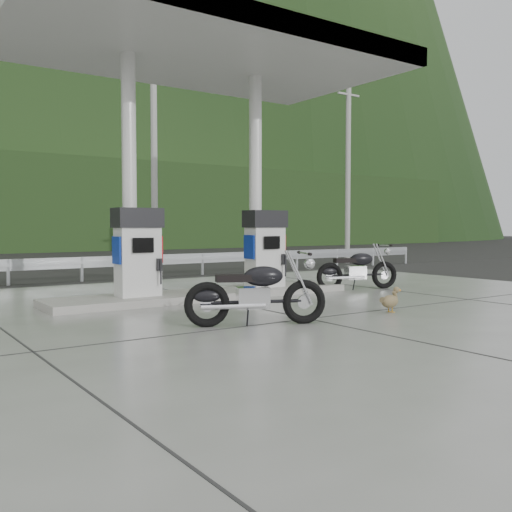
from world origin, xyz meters
TOP-DOWN VIEW (x-y plane):
  - ground at (0.00, 0.00)m, footprint 160.00×160.00m
  - forecourt_apron at (0.00, 0.00)m, footprint 18.00×14.00m
  - pump_island at (0.00, 2.50)m, footprint 7.00×1.40m
  - gas_pump_left at (-1.60, 2.50)m, footprint 0.95×0.55m
  - gas_pump_right at (1.60, 2.50)m, footprint 0.95×0.55m
  - canopy_column_left at (-1.60, 2.90)m, footprint 0.30×0.30m
  - canopy_column_right at (1.60, 2.90)m, footprint 0.30×0.30m
  - canopy_roof at (0.00, 2.50)m, footprint 8.50×5.00m
  - guardrail at (0.00, 8.00)m, footprint 26.00×0.16m
  - road at (0.00, 11.50)m, footprint 60.00×7.00m
  - utility_pole_b at (2.00, 9.50)m, footprint 0.22×0.22m
  - utility_pole_c at (11.00, 9.50)m, footprint 0.22×0.22m
  - motorcycle_left at (-1.08, -0.99)m, footprint 2.25×1.47m
  - motorcycle_right at (3.96, 1.82)m, footprint 2.17×1.23m
  - duck at (1.71, -1.28)m, footprint 0.56×0.24m

SIDE VIEW (x-z plane):
  - ground at x=0.00m, z-range 0.00..0.00m
  - road at x=0.00m, z-range 0.00..0.01m
  - forecourt_apron at x=0.00m, z-range 0.00..0.02m
  - pump_island at x=0.00m, z-range 0.02..0.17m
  - duck at x=1.71m, z-range 0.02..0.41m
  - motorcycle_right at x=3.96m, z-range 0.02..1.00m
  - motorcycle_left at x=-1.08m, z-range 0.02..1.04m
  - guardrail at x=0.00m, z-range 0.00..1.42m
  - gas_pump_left at x=-1.60m, z-range 0.17..1.97m
  - gas_pump_right at x=1.60m, z-range 0.17..1.97m
  - canopy_column_left at x=-1.60m, z-range 0.17..5.17m
  - canopy_column_right at x=1.60m, z-range 0.17..5.17m
  - utility_pole_b at x=2.00m, z-range 0.00..8.00m
  - utility_pole_c at x=11.00m, z-range 0.00..8.00m
  - canopy_roof at x=0.00m, z-range 5.17..5.57m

